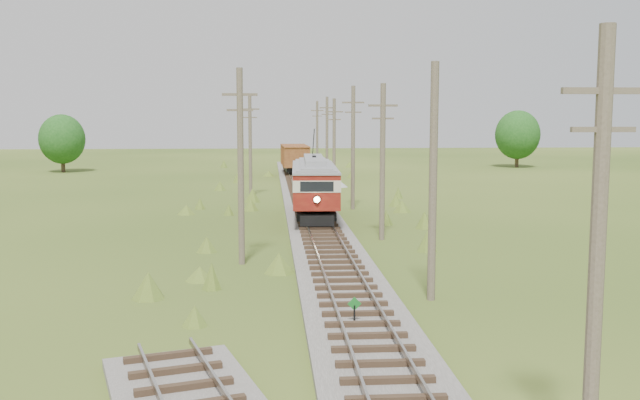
{
  "coord_description": "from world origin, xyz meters",
  "views": [
    {
      "loc": [
        -2.88,
        -20.66,
        6.85
      ],
      "look_at": [
        0.0,
        19.93,
        2.03
      ],
      "focal_mm": 40.0,
      "sensor_mm": 36.0,
      "label": 1
    }
  ],
  "objects": [
    {
      "name": "switch_marker",
      "position": [
        -0.2,
        1.5,
        0.63
      ],
      "size": [
        0.45,
        0.06,
        1.08
      ],
      "color": "black",
      "rests_on": "ground"
    },
    {
      "name": "railbed_main",
      "position": [
        0.0,
        34.0,
        0.19
      ],
      "size": [
        3.6,
        96.0,
        0.57
      ],
      "color": "#605B54",
      "rests_on": "ground"
    },
    {
      "name": "gravel_pile",
      "position": [
        3.17,
        48.27,
        0.53
      ],
      "size": [
        3.09,
        3.28,
        1.12
      ],
      "color": "gray",
      "rests_on": "ground"
    },
    {
      "name": "utility_pole_r_4",
      "position": [
        3.0,
        44.0,
        4.32
      ],
      "size": [
        1.6,
        0.3,
        8.4
      ],
      "color": "brown",
      "rests_on": "ground"
    },
    {
      "name": "utility_pole_r_1",
      "position": [
        3.1,
        5.0,
        4.4
      ],
      "size": [
        0.3,
        0.3,
        8.8
      ],
      "color": "brown",
      "rests_on": "ground"
    },
    {
      "name": "tree_mid_b",
      "position": [
        30.0,
        72.0,
        4.33
      ],
      "size": [
        5.88,
        5.88,
        7.57
      ],
      "color": "#38281C",
      "rests_on": "ground"
    },
    {
      "name": "utility_pole_r_5",
      "position": [
        3.4,
        57.0,
        4.58
      ],
      "size": [
        1.6,
        0.3,
        8.9
      ],
      "color": "brown",
      "rests_on": "ground"
    },
    {
      "name": "utility_pole_r_3",
      "position": [
        3.2,
        31.0,
        4.63
      ],
      "size": [
        1.6,
        0.3,
        9.0
      ],
      "color": "brown",
      "rests_on": "ground"
    },
    {
      "name": "streetcar",
      "position": [
        -0.0,
        25.28,
        2.56
      ],
      "size": [
        3.21,
        12.05,
        5.47
      ],
      "rotation": [
        0.0,
        0.0,
        -0.04
      ],
      "color": "black",
      "rests_on": "ground"
    },
    {
      "name": "utility_pole_l_b",
      "position": [
        -4.5,
        40.0,
        4.42
      ],
      "size": [
        1.6,
        0.3,
        8.6
      ],
      "color": "brown",
      "rests_on": "ground"
    },
    {
      "name": "ground",
      "position": [
        0.0,
        0.0,
        0.0
      ],
      "size": [
        260.0,
        260.0,
        0.0
      ],
      "primitive_type": "plane",
      "color": "#2F4715",
      "rests_on": "ground"
    },
    {
      "name": "gondola",
      "position": [
        0.0,
        60.74,
        2.15
      ],
      "size": [
        3.12,
        8.93,
        2.94
      ],
      "rotation": [
        0.0,
        0.0,
        0.03
      ],
      "color": "black",
      "rests_on": "ground"
    },
    {
      "name": "utility_pole_r_0",
      "position": [
        3.2,
        -8.0,
        4.37
      ],
      "size": [
        1.6,
        0.3,
        8.5
      ],
      "color": "brown",
      "rests_on": "ground"
    },
    {
      "name": "tree_mid_a",
      "position": [
        -28.0,
        68.0,
        4.02
      ],
      "size": [
        5.46,
        5.46,
        7.03
      ],
      "color": "#38281C",
      "rests_on": "ground"
    },
    {
      "name": "utility_pole_r_2",
      "position": [
        3.3,
        18.0,
        4.42
      ],
      "size": [
        1.6,
        0.3,
        8.6
      ],
      "color": "brown",
      "rests_on": "ground"
    },
    {
      "name": "utility_pole_r_6",
      "position": [
        3.2,
        70.0,
        4.47
      ],
      "size": [
        1.6,
        0.3,
        8.7
      ],
      "color": "brown",
      "rests_on": "ground"
    },
    {
      "name": "utility_pole_l_a",
      "position": [
        -4.2,
        12.0,
        4.63
      ],
      "size": [
        1.6,
        0.3,
        9.0
      ],
      "color": "brown",
      "rests_on": "ground"
    }
  ]
}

